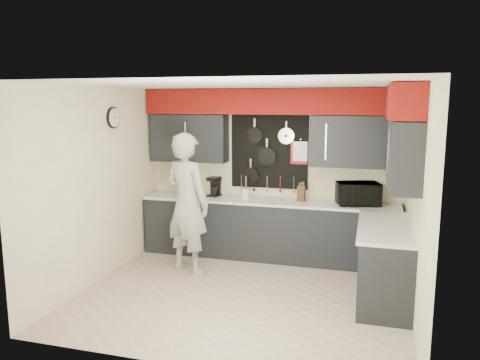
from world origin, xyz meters
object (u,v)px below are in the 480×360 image
(person, at_px, (187,203))
(microwave, at_px, (358,194))
(knife_block, at_px, (301,193))
(utensil_crock, at_px, (245,193))
(coffee_maker, at_px, (215,186))

(person, bearing_deg, microwave, -137.61)
(microwave, bearing_deg, knife_block, 161.72)
(utensil_crock, height_order, person, person)
(knife_block, xyz_separation_m, person, (-1.48, -0.90, -0.05))
(microwave, xyz_separation_m, coffee_maker, (-2.21, 0.06, -0.00))
(knife_block, height_order, person, person)
(microwave, relative_size, person, 0.30)
(knife_block, distance_m, coffee_maker, 1.39)
(coffee_maker, bearing_deg, utensil_crock, 6.40)
(knife_block, bearing_deg, utensil_crock, -172.90)
(utensil_crock, relative_size, coffee_maker, 0.52)
(microwave, height_order, coffee_maker, microwave)
(microwave, height_order, utensil_crock, microwave)
(microwave, relative_size, utensil_crock, 3.68)
(microwave, height_order, knife_block, microwave)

